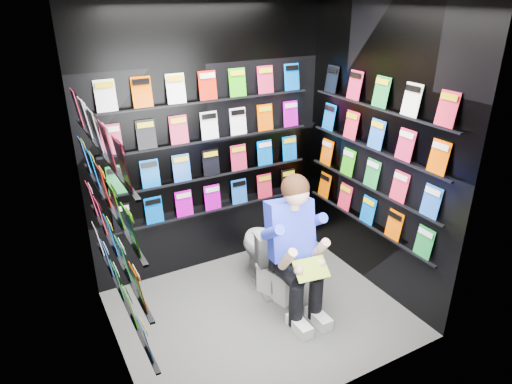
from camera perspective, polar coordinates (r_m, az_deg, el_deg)
floor at (r=4.22m, az=0.45°, el=-14.90°), size 2.40×2.40×0.00m
wall_back at (r=4.40m, az=-5.91°, el=5.98°), size 2.40×0.04×2.60m
wall_front at (r=2.81m, az=10.59°, el=-5.21°), size 2.40×0.04×2.60m
wall_left at (r=3.19m, az=-18.64°, el=-2.41°), size 0.04×2.00×2.60m
wall_right at (r=4.23m, az=14.87°, el=4.57°), size 0.04×2.00×2.60m
comics_back at (r=4.37m, az=-5.75°, el=5.94°), size 2.10×0.06×1.37m
comics_left at (r=3.19m, az=-18.13°, el=-2.22°), size 0.06×1.70×1.37m
comics_right at (r=4.21m, az=14.58°, el=4.57°), size 0.06×1.70×1.37m
toilet at (r=4.40m, az=1.26°, el=-7.28°), size 0.53×0.80×0.73m
longbox at (r=4.36m, az=2.76°, el=-11.23°), size 0.29×0.41×0.28m
longbox_lid at (r=4.27m, az=2.80°, el=-9.56°), size 0.31×0.43×0.03m
reader at (r=3.92m, az=4.10°, el=-4.74°), size 0.63×0.84×1.41m
held_comic at (r=3.77m, az=6.91°, el=-9.53°), size 0.31×0.21×0.12m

